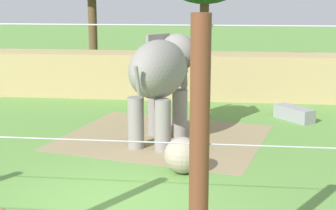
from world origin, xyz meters
name	(u,v)px	position (x,y,z in m)	size (l,w,h in m)	color
ground_plane	(107,205)	(0.00, 0.00, 0.00)	(120.00, 120.00, 0.00)	#609342
dirt_patch	(164,137)	(0.52, 4.84, 0.00)	(5.57, 4.74, 0.01)	#937F5B
embankment_wall	(169,75)	(0.00, 10.75, 0.88)	(36.00, 1.80, 1.76)	tan
elephant	(162,72)	(0.52, 4.65, 1.92)	(2.03, 3.84, 2.90)	gray
enrichment_ball	(182,155)	(1.31, 1.97, 0.42)	(0.85, 0.85, 0.85)	gray
cable_fence	(56,158)	(0.04, -2.81, 1.91)	(11.26, 0.26, 3.80)	brown
feed_trough	(294,114)	(4.52, 7.31, 0.22)	(1.26, 1.41, 0.44)	gray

